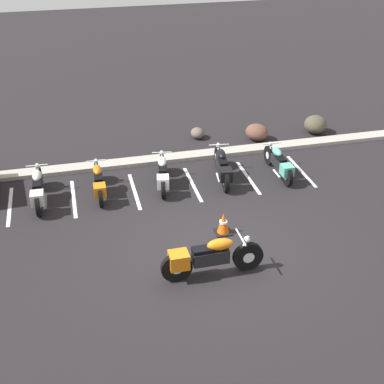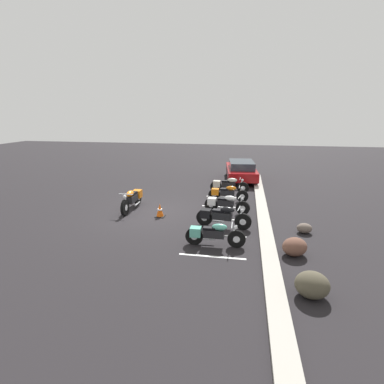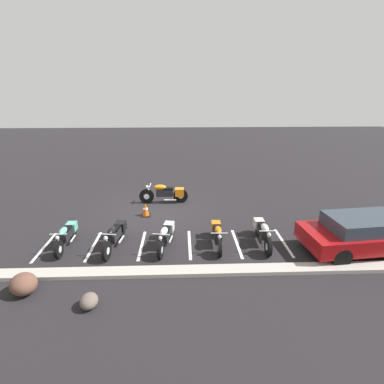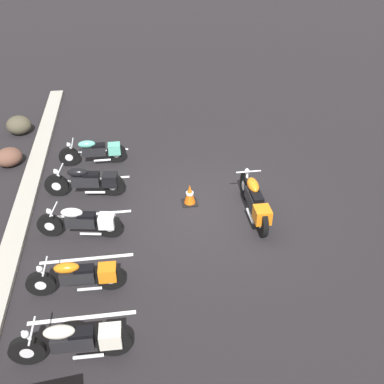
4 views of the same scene
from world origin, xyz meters
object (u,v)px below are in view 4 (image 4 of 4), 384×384
at_px(parked_bike_1, 80,276).
at_px(parked_bike_4, 96,151).
at_px(traffic_cone, 190,195).
at_px(landscape_rock_0, 19,125).
at_px(motorcycle_orange_featured, 255,201).
at_px(parked_bike_0, 77,341).
at_px(parked_bike_2, 83,222).
at_px(landscape_rock_1, 9,157).
at_px(parked_bike_3, 88,181).

distance_m(parked_bike_1, parked_bike_4, 5.34).
bearing_deg(traffic_cone, parked_bike_1, 137.03).
xyz_separation_m(parked_bike_4, landscape_rock_0, (2.45, 2.70, -0.10)).
distance_m(motorcycle_orange_featured, parked_bike_0, 5.51).
height_order(landscape_rock_0, traffic_cone, landscape_rock_0).
bearing_deg(parked_bike_4, parked_bike_1, 88.00).
relative_size(parked_bike_1, parked_bike_4, 1.00).
height_order(parked_bike_1, landscape_rock_0, parked_bike_1).
bearing_deg(parked_bike_0, parked_bike_1, -87.23).
bearing_deg(parked_bike_1, parked_bike_2, -87.43).
bearing_deg(landscape_rock_0, parked_bike_2, -156.99).
bearing_deg(landscape_rock_0, landscape_rock_1, -177.94).
relative_size(landscape_rock_1, traffic_cone, 1.38).
bearing_deg(parked_bike_0, parked_bike_2, -87.36).
bearing_deg(traffic_cone, landscape_rock_1, 61.88).
relative_size(parked_bike_2, parked_bike_4, 1.01).
distance_m(parked_bike_0, landscape_rock_1, 7.66).
relative_size(parked_bike_2, landscape_rock_1, 2.54).
xyz_separation_m(parked_bike_1, parked_bike_2, (1.83, 0.04, 0.01)).
bearing_deg(landscape_rock_0, motorcycle_orange_featured, -130.56).
bearing_deg(landscape_rock_1, parked_bike_3, -128.65).
relative_size(parked_bike_1, landscape_rock_1, 2.51).
xyz_separation_m(parked_bike_2, parked_bike_4, (3.51, -0.16, -0.01)).
bearing_deg(motorcycle_orange_featured, landscape_rock_1, 61.50).
distance_m(landscape_rock_0, traffic_cone, 7.19).
bearing_deg(parked_bike_1, motorcycle_orange_featured, -153.12).
bearing_deg(landscape_rock_0, traffic_cone, -133.48).
bearing_deg(parked_bike_0, motorcycle_orange_featured, -137.45).
distance_m(landscape_rock_1, traffic_cone, 5.83).
relative_size(parked_bike_4, landscape_rock_1, 2.52).
xyz_separation_m(parked_bike_2, landscape_rock_0, (5.96, 2.53, -0.11)).
xyz_separation_m(parked_bike_4, traffic_cone, (-2.50, -2.52, -0.15)).
xyz_separation_m(motorcycle_orange_featured, traffic_cone, (0.83, 1.54, -0.22)).
relative_size(motorcycle_orange_featured, landscape_rock_0, 2.87).
relative_size(parked_bike_3, landscape_rock_1, 2.70).
bearing_deg(parked_bike_2, landscape_rock_1, -46.94).
bearing_deg(traffic_cone, parked_bike_2, 110.62).
height_order(parked_bike_3, parked_bike_4, parked_bike_3).
height_order(parked_bike_3, landscape_rock_1, parked_bike_3).
distance_m(parked_bike_0, traffic_cone, 5.18).
bearing_deg(parked_bike_1, parked_bike_4, -90.06).
bearing_deg(parked_bike_0, landscape_rock_0, -73.26).
bearing_deg(parked_bike_1, traffic_cone, -131.72).
height_order(motorcycle_orange_featured, parked_bike_3, motorcycle_orange_featured).
bearing_deg(parked_bike_3, motorcycle_orange_featured, 166.74).
distance_m(parked_bike_3, parked_bike_4, 1.74).
relative_size(parked_bike_2, parked_bike_3, 0.94).
xyz_separation_m(landscape_rock_0, traffic_cone, (-4.95, -5.22, -0.05)).
height_order(landscape_rock_1, traffic_cone, traffic_cone).
relative_size(parked_bike_2, traffic_cone, 3.52).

